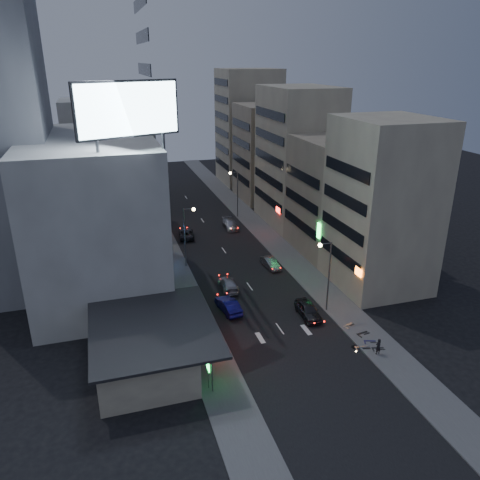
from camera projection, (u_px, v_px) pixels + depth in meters
name	position (u px, v px, depth m)	size (l,w,h in m)	color
ground	(295.00, 350.00, 44.54)	(180.00, 180.00, 0.00)	black
sidewalk_left	(165.00, 246.00, 69.06)	(4.00, 120.00, 0.12)	#4C4C4F
sidewalk_right	(266.00, 235.00, 73.43)	(4.00, 120.00, 0.12)	#4C4C4F
food_court	(144.00, 346.00, 41.81)	(11.00, 13.00, 3.88)	#BFB596
white_building	(96.00, 214.00, 54.45)	(14.00, 24.00, 18.00)	silver
grey_tower	(3.00, 145.00, 51.76)	(10.00, 14.00, 34.00)	gray
shophouse_near	(382.00, 205.00, 54.36)	(10.00, 11.00, 20.00)	#BFB596
shophouse_mid	(337.00, 196.00, 65.47)	(11.00, 12.00, 16.00)	tan
shophouse_far	(298.00, 157.00, 75.82)	(10.00, 14.00, 22.00)	#BFB596
far_left_a	(102.00, 162.00, 76.77)	(11.00, 10.00, 20.00)	silver
far_left_b	(99.00, 162.00, 89.12)	(12.00, 10.00, 15.00)	gray
far_right_a	(268.00, 153.00, 90.05)	(11.00, 12.00, 18.00)	tan
far_right_b	(248.00, 127.00, 101.57)	(12.00, 12.00, 24.00)	#BFB596
billboard	(128.00, 110.00, 42.02)	(9.52, 3.75, 6.20)	#595B60
street_lamp_right_near	(326.00, 267.00, 49.55)	(1.60, 0.44, 8.02)	#595B60
street_lamp_left	(188.00, 229.00, 60.58)	(1.60, 0.44, 8.02)	#595B60
street_lamp_right_far	(235.00, 187.00, 79.84)	(1.60, 0.44, 8.02)	#595B60
parked_car_right_near	(308.00, 310.00, 50.12)	(1.84, 4.57, 1.56)	#2A2B30
parked_car_right_mid	(270.00, 263.00, 61.96)	(1.35, 3.88, 1.28)	gray
parked_car_left	(186.00, 234.00, 72.27)	(2.13, 4.61, 1.28)	#2B2B31
parked_car_right_far	(230.00, 224.00, 76.25)	(1.97, 4.84, 1.40)	#A4A5AC
road_car_blue	(228.00, 305.00, 51.13)	(1.58, 4.52, 1.49)	navy
road_car_silver	(228.00, 284.00, 56.15)	(1.86, 4.58, 1.33)	#ADAFB6
person	(378.00, 346.00, 43.53)	(0.59, 0.39, 1.62)	black
scooter_black_a	(384.00, 342.00, 44.65)	(1.74, 0.58, 1.06)	black
scooter_silver_a	(369.00, 340.00, 44.83)	(2.06, 0.69, 1.26)	#B0B1B8
scooter_blue	(376.00, 336.00, 45.70)	(1.73, 0.58, 1.06)	navy
scooter_black_b	(367.00, 326.00, 47.30)	(1.94, 0.65, 1.18)	black
scooter_silver_b	(351.00, 318.00, 48.83)	(1.80, 0.60, 1.10)	#A0A1A7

